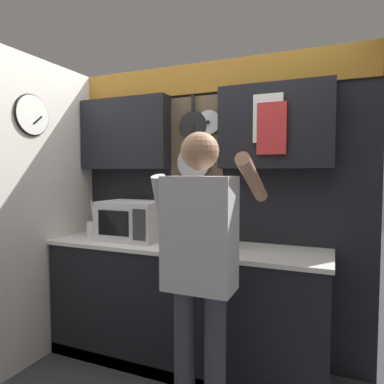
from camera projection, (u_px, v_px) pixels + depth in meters
name	position (u px, v px, depth m)	size (l,w,h in m)	color
ground_plane	(183.00, 363.00, 2.62)	(14.00, 14.00, 0.00)	#38383D
base_cabinet_counter	(183.00, 305.00, 2.59)	(2.11, 0.58, 0.92)	black
back_wall_unit	(196.00, 175.00, 2.77)	(2.68, 0.23, 2.33)	black
side_wall	(30.00, 209.00, 2.57)	(0.07, 1.60, 2.33)	silver
microwave	(132.00, 220.00, 2.74)	(0.49, 0.36, 0.31)	silver
knife_block	(221.00, 233.00, 2.46)	(0.12, 0.16, 0.28)	brown
utensil_crock	(94.00, 227.00, 2.90)	(0.11, 0.11, 0.30)	white
person	(200.00, 257.00, 1.86)	(0.54, 0.63, 1.68)	#383842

